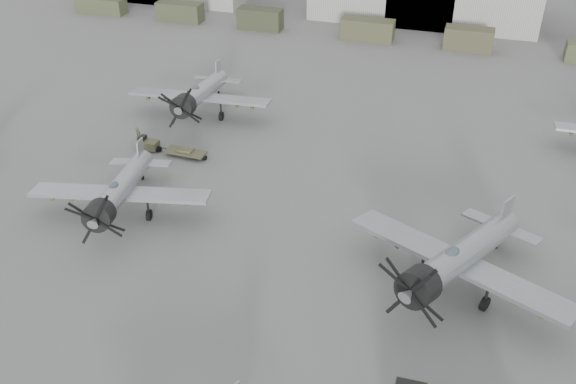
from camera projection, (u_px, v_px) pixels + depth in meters
name	position (u px, v px, depth m)	size (l,w,h in m)	color
ground	(282.00, 357.00, 34.13)	(220.00, 220.00, 0.00)	slate
support_truck_0	(101.00, 5.00, 83.68)	(6.63, 2.20, 2.01)	#42472E
support_truck_1	(180.00, 12.00, 80.82)	(5.79, 2.20, 2.31)	#3C412A
support_truck_2	(260.00, 19.00, 78.13)	(5.38, 2.20, 2.51)	#333925
support_truck_3	(368.00, 30.00, 74.89)	(6.09, 2.20, 2.42)	#46472E
support_truck_4	(469.00, 39.00, 72.04)	(5.38, 2.20, 2.53)	#45442D
aircraft_mid_1	(118.00, 192.00, 43.61)	(12.50, 11.26, 4.97)	#9A9CA3
aircraft_mid_2	(456.00, 260.00, 36.95)	(13.71, 12.44, 5.63)	gray
aircraft_far_0	(199.00, 95.00, 56.81)	(12.84, 11.55, 5.12)	#999DA2
tug_trailer	(163.00, 147.00, 52.60)	(5.89, 1.37, 1.18)	#48482F
ground_crew	(138.00, 136.00, 53.55)	(0.58, 0.38, 1.58)	#484C31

